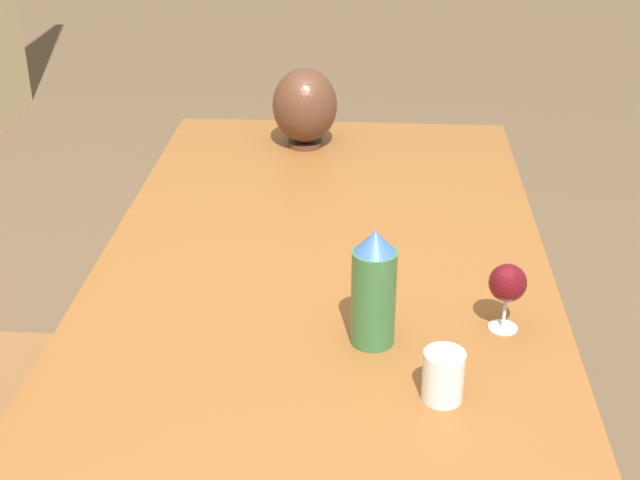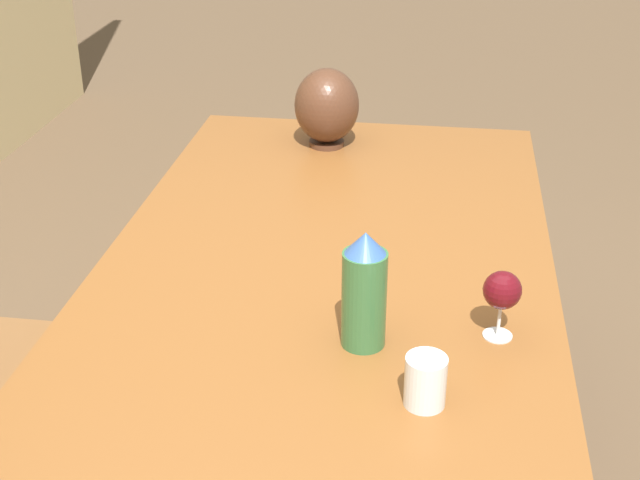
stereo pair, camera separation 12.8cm
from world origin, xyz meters
The scene contains 5 objects.
dining_table centered at (0.00, 0.00, 0.67)m, with size 2.42×0.99×0.73m.
water_bottle centered at (0.01, -0.11, 0.84)m, with size 0.08×0.08×0.23m.
water_tumbler centered at (-0.16, -0.23, 0.78)m, with size 0.07×0.07×0.09m.
vase centered at (1.01, 0.10, 0.85)m, with size 0.18×0.18×0.23m.
wine_glass_1 centered at (0.07, -0.36, 0.83)m, with size 0.07×0.07×0.14m.
Camera 2 is at (-1.39, -0.23, 1.67)m, focal length 50.00 mm.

